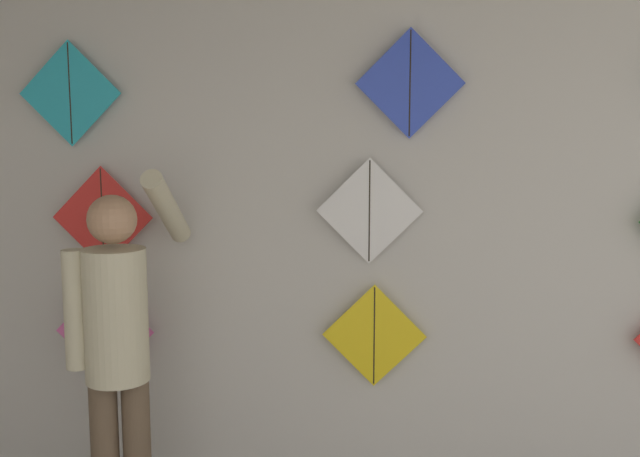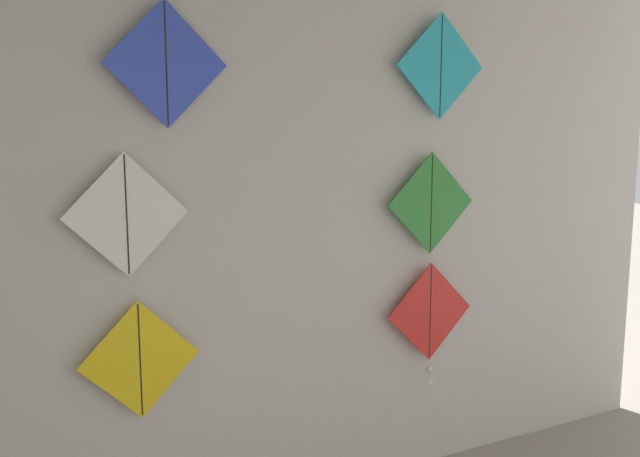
% 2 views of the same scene
% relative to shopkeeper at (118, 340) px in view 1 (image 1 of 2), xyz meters
% --- Properties ---
extents(back_panel, '(5.94, 0.06, 2.80)m').
position_rel_shopkeeper_xyz_m(back_panel, '(1.23, 0.61, 0.44)').
color(back_panel, beige).
rests_on(back_panel, ground).
extents(shopkeeper, '(0.42, 0.64, 1.70)m').
position_rel_shopkeeper_xyz_m(shopkeeper, '(0.00, 0.00, 0.00)').
color(shopkeeper, brown).
rests_on(shopkeeper, ground).
extents(kite_0, '(0.52, 0.01, 0.52)m').
position_rel_shopkeeper_xyz_m(kite_0, '(-0.27, 0.52, -0.12)').
color(kite_0, pink).
extents(kite_1, '(0.52, 0.01, 0.52)m').
position_rel_shopkeeper_xyz_m(kite_1, '(1.11, 0.52, -0.10)').
color(kite_1, yellow).
extents(kite_3, '(0.52, 0.01, 0.52)m').
position_rel_shopkeeper_xyz_m(kite_3, '(-0.26, 0.52, 0.47)').
color(kite_3, red).
extents(kite_4, '(0.52, 0.01, 0.52)m').
position_rel_shopkeeper_xyz_m(kite_4, '(1.08, 0.52, 0.52)').
color(kite_4, white).
extents(kite_6, '(0.52, 0.01, 0.52)m').
position_rel_shopkeeper_xyz_m(kite_6, '(-0.40, 0.52, 1.09)').
color(kite_6, '#28B2C6').
extents(kite_7, '(0.52, 0.01, 0.52)m').
position_rel_shopkeeper_xyz_m(kite_7, '(1.27, 0.52, 1.13)').
color(kite_7, blue).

